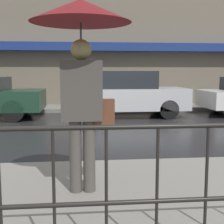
# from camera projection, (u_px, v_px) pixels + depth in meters

# --- Properties ---
(ground_plane) EXTENTS (80.00, 80.00, 0.00)m
(ground_plane) POSITION_uv_depth(u_px,v_px,m) (122.00, 129.00, 8.57)
(ground_plane) COLOR #262628
(sidewalk_near) EXTENTS (28.00, 2.95, 0.14)m
(sidewalk_near) POSITION_uv_depth(u_px,v_px,m) (178.00, 199.00, 3.64)
(sidewalk_near) COLOR gray
(sidewalk_near) RESTS_ON ground_plane
(sidewalk_far) EXTENTS (28.00, 1.82, 0.14)m
(sidewalk_far) POSITION_uv_depth(u_px,v_px,m) (108.00, 108.00, 12.93)
(sidewalk_far) COLOR gray
(sidewalk_far) RESTS_ON ground_plane
(lane_marking) EXTENTS (25.20, 0.12, 0.01)m
(lane_marking) POSITION_uv_depth(u_px,v_px,m) (122.00, 128.00, 8.57)
(lane_marking) COLOR gold
(lane_marking) RESTS_ON ground_plane
(building_storefront) EXTENTS (28.00, 0.85, 6.10)m
(building_storefront) POSITION_uv_depth(u_px,v_px,m) (106.00, 38.00, 13.57)
(building_storefront) COLOR #706656
(building_storefront) RESTS_ON ground_plane
(pedestrian) EXTENTS (1.14, 1.14, 2.21)m
(pedestrian) POSITION_uv_depth(u_px,v_px,m) (81.00, 40.00, 3.49)
(pedestrian) COLOR #4C4742
(pedestrian) RESTS_ON sidewalk_near
(car_silver) EXTENTS (3.96, 1.71, 1.58)m
(car_silver) POSITION_uv_depth(u_px,v_px,m) (127.00, 94.00, 10.79)
(car_silver) COLOR #B2B5BA
(car_silver) RESTS_ON ground_plane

